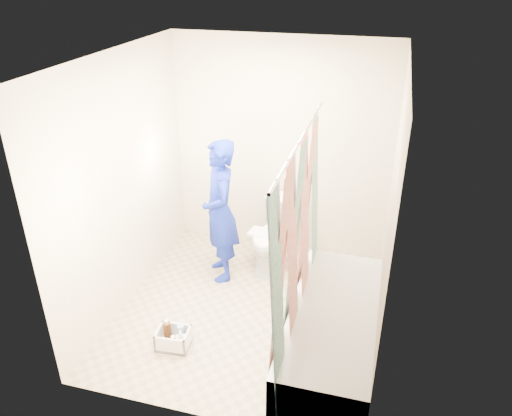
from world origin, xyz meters
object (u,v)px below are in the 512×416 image
(toilet, at_px, (274,235))
(plumber, at_px, (220,212))
(bathtub, at_px, (332,332))
(cleaning_caddy, at_px, (174,339))

(toilet, relative_size, plumber, 0.48)
(plumber, bearing_deg, toilet, 94.51)
(bathtub, distance_m, cleaning_caddy, 1.37)
(bathtub, relative_size, plumber, 1.15)
(plumber, xyz_separation_m, cleaning_caddy, (-0.04, -1.17, -0.68))
(plumber, relative_size, cleaning_caddy, 5.05)
(cleaning_caddy, bearing_deg, toilet, 65.46)
(bathtub, xyz_separation_m, plumber, (-1.30, 0.94, 0.49))
(bathtub, bearing_deg, toilet, 122.36)
(bathtub, height_order, toilet, toilet)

